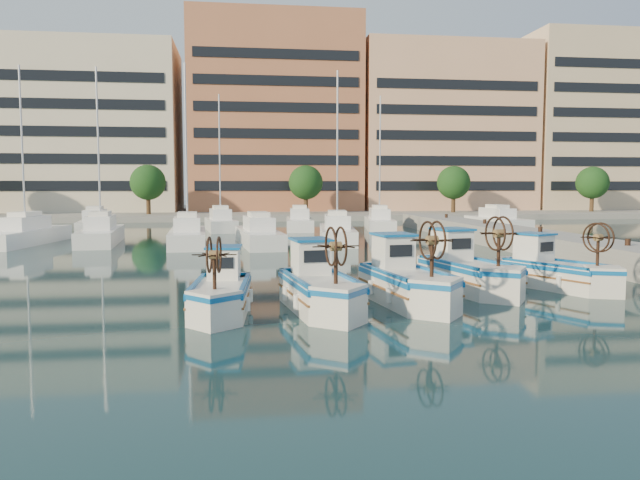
# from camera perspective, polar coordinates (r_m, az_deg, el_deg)

# --- Properties ---
(ground) EXTENTS (300.00, 300.00, 0.00)m
(ground) POSITION_cam_1_polar(r_m,az_deg,el_deg) (20.09, 4.29, -6.02)
(ground) COLOR #17363C
(ground) RESTS_ON ground
(quay) EXTENTS (3.00, 60.00, 1.20)m
(quay) POSITION_cam_1_polar(r_m,az_deg,el_deg) (32.37, 24.29, -1.18)
(quay) COLOR gray
(quay) RESTS_ON ground
(waterfront) EXTENTS (180.00, 40.00, 25.60)m
(waterfront) POSITION_cam_1_polar(r_m,az_deg,el_deg) (85.69, 1.35, 9.86)
(waterfront) COLOR gray
(waterfront) RESTS_ON ground
(yacht_marina) EXTENTS (39.86, 22.43, 11.50)m
(yacht_marina) POSITION_cam_1_polar(r_m,az_deg,el_deg) (47.41, -6.36, 0.97)
(yacht_marina) COLOR white
(yacht_marina) RESTS_ON ground
(fishing_boat_a) EXTENTS (1.90, 4.01, 2.46)m
(fishing_boat_a) POSITION_cam_1_polar(r_m,az_deg,el_deg) (19.08, -9.02, -4.59)
(fishing_boat_a) COLOR silver
(fishing_boat_a) RESTS_ON ground
(fishing_boat_b) EXTENTS (2.28, 4.45, 2.71)m
(fishing_boat_b) POSITION_cam_1_polar(r_m,az_deg,el_deg) (19.28, -0.12, -4.22)
(fishing_boat_b) COLOR silver
(fishing_boat_b) RESTS_ON ground
(fishing_boat_c) EXTENTS (2.42, 4.62, 2.81)m
(fishing_boat_c) POSITION_cam_1_polar(r_m,az_deg,el_deg) (20.55, 7.81, -3.61)
(fishing_boat_c) COLOR silver
(fishing_boat_c) RESTS_ON ground
(fishing_boat_d) EXTENTS (2.64, 4.67, 2.83)m
(fishing_boat_d) POSITION_cam_1_polar(r_m,az_deg,el_deg) (23.34, 13.26, -2.66)
(fishing_boat_d) COLOR silver
(fishing_boat_d) RESTS_ON ground
(fishing_boat_e) EXTENTS (3.15, 4.25, 2.56)m
(fishing_boat_e) POSITION_cam_1_polar(r_m,az_deg,el_deg) (24.88, 20.62, -2.55)
(fishing_boat_e) COLOR silver
(fishing_boat_e) RESTS_ON ground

